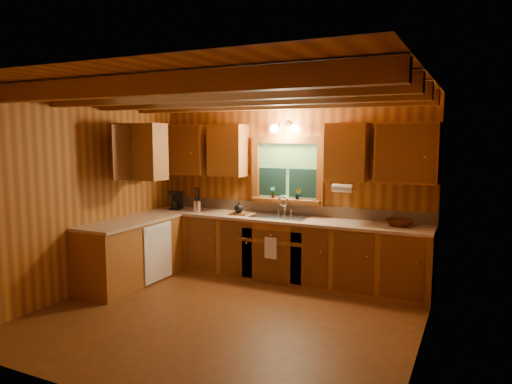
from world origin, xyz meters
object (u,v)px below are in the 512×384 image
object	(u,v)px
wicker_basket	(399,223)
sink	(280,220)
cutting_board	(239,214)
coffee_maker	(176,201)

from	to	relation	value
wicker_basket	sink	bearing A→B (deg)	-178.04
cutting_board	wicker_basket	xyz separation A→B (m)	(2.28, 0.13, 0.03)
wicker_basket	cutting_board	bearing A→B (deg)	-176.83
coffee_maker	wicker_basket	world-z (taller)	coffee_maker
sink	cutting_board	distance (m)	0.64
coffee_maker	wicker_basket	bearing A→B (deg)	-17.04
coffee_maker	wicker_basket	size ratio (longest dim) A/B	0.85
sink	coffee_maker	distance (m)	1.77
cutting_board	wicker_basket	distance (m)	2.28
cutting_board	sink	bearing A→B (deg)	-1.94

